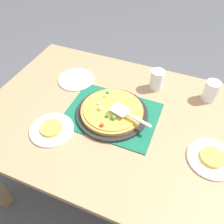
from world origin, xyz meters
name	(u,v)px	position (x,y,z in m)	size (l,w,h in m)	color
ground_plane	(112,181)	(0.00, 0.00, 0.00)	(8.00, 8.00, 0.00)	#4C4C51
dining_table	(112,128)	(0.00, 0.00, 0.64)	(1.40, 1.00, 0.75)	#9E7A56
placemat	(112,114)	(0.00, 0.00, 0.75)	(0.48, 0.36, 0.01)	#145B42
pizza_pan	(112,113)	(0.00, 0.00, 0.76)	(0.38, 0.38, 0.01)	black
pizza	(112,110)	(0.00, 0.00, 0.78)	(0.33, 0.33, 0.05)	#B78442
plate_near_left	(212,159)	(0.52, -0.09, 0.76)	(0.22, 0.22, 0.01)	white
plate_far_right	(52,130)	(-0.24, -0.21, 0.76)	(0.22, 0.22, 0.01)	white
plate_side	(76,80)	(-0.32, 0.19, 0.76)	(0.22, 0.22, 0.01)	white
served_slice_left	(213,157)	(0.52, -0.09, 0.77)	(0.11, 0.11, 0.02)	gold
served_slice_right	(51,128)	(-0.24, -0.21, 0.77)	(0.11, 0.11, 0.02)	gold
cup_near	(211,91)	(0.46, 0.32, 0.81)	(0.08, 0.08, 0.12)	white
cup_far	(157,80)	(0.16, 0.30, 0.81)	(0.08, 0.08, 0.12)	white
pizza_server	(128,114)	(0.09, -0.03, 0.82)	(0.23, 0.10, 0.01)	silver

